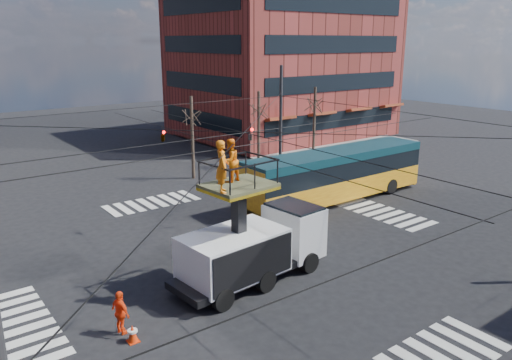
% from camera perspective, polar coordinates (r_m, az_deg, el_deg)
% --- Properties ---
extents(ground, '(120.00, 120.00, 0.00)m').
position_cam_1_polar(ground, '(23.70, -1.21, -8.68)').
color(ground, black).
rests_on(ground, ground).
extents(sidewalk_ne, '(18.00, 18.00, 0.12)m').
position_cam_1_polar(sidewalk_ne, '(52.04, 4.11, 4.84)').
color(sidewalk_ne, slate).
rests_on(sidewalk_ne, ground).
extents(crosswalks, '(22.40, 22.40, 0.02)m').
position_cam_1_polar(crosswalks, '(23.69, -1.21, -8.65)').
color(crosswalks, silver).
rests_on(crosswalks, ground).
extents(building_ne, '(20.06, 16.06, 14.00)m').
position_cam_1_polar(building_ne, '(54.10, 2.94, 12.68)').
color(building_ne, maroon).
rests_on(building_ne, ground).
extents(overhead_network, '(24.24, 24.24, 8.00)m').
position_cam_1_polar(overhead_network, '(22.56, -2.02, 1.60)').
color(overhead_network, '#2D2D30').
rests_on(overhead_network, ground).
extents(tree_a, '(2.00, 2.00, 6.00)m').
position_cam_1_polar(tree_a, '(36.06, -7.37, 7.32)').
color(tree_a, '#382B21').
rests_on(tree_a, ground).
extents(tree_b, '(2.00, 2.00, 6.00)m').
position_cam_1_polar(tree_b, '(39.33, 0.31, 8.13)').
color(tree_b, '#382B21').
rests_on(tree_b, ground).
extents(tree_c, '(2.00, 2.00, 6.00)m').
position_cam_1_polar(tree_c, '(43.19, 6.74, 8.70)').
color(tree_c, '#382B21').
rests_on(tree_c, ground).
extents(utility_truck, '(7.18, 3.15, 6.30)m').
position_cam_1_polar(utility_truck, '(20.80, -0.27, -6.14)').
color(utility_truck, black).
rests_on(utility_truck, ground).
extents(city_bus, '(13.20, 2.74, 3.20)m').
position_cam_1_polar(city_bus, '(31.62, 9.14, 0.71)').
color(city_bus, '#C06F12').
rests_on(city_bus, ground).
extents(traffic_cone, '(0.36, 0.36, 0.63)m').
position_cam_1_polar(traffic_cone, '(17.93, -13.93, -16.64)').
color(traffic_cone, red).
rests_on(traffic_cone, ground).
extents(worker_ground, '(0.58, 1.00, 1.59)m').
position_cam_1_polar(worker_ground, '(18.21, -15.21, -14.42)').
color(worker_ground, '#FF4010').
rests_on(worker_ground, ground).
extents(flagger, '(1.14, 1.29, 1.74)m').
position_cam_1_polar(flagger, '(26.08, 4.58, -4.34)').
color(flagger, orange).
rests_on(flagger, ground).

